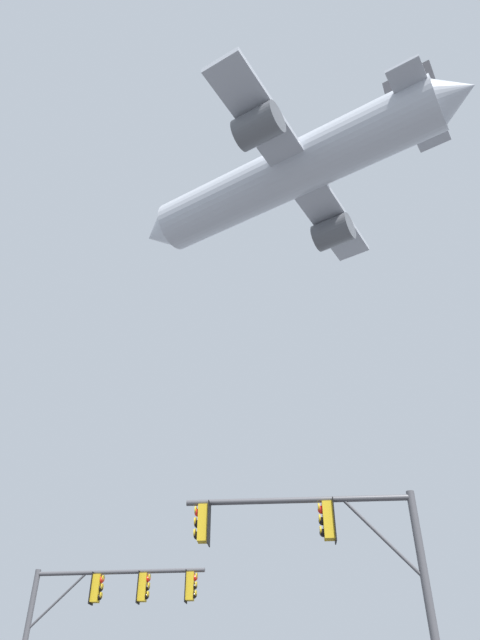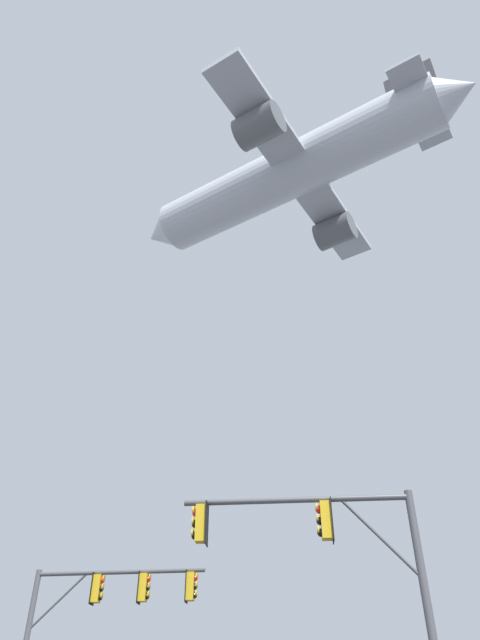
% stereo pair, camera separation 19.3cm
% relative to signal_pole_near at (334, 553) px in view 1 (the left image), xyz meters
% --- Properties ---
extents(signal_pole_near, '(5.72, 1.07, 5.82)m').
position_rel_signal_pole_near_xyz_m(signal_pole_near, '(0.00, 0.00, 0.00)').
color(signal_pole_near, '#4C4C51').
rests_on(signal_pole_near, ground).
extents(signal_pole_far, '(6.16, 1.33, 5.55)m').
position_rel_signal_pole_near_xyz_m(signal_pole_far, '(-6.60, 7.97, -0.07)').
color(signal_pole_far, '#4C4C51').
rests_on(signal_pole_far, ground).
extents(airplane, '(25.99, 20.72, 8.04)m').
position_rel_signal_pole_near_xyz_m(airplane, '(2.88, 16.39, 32.76)').
color(airplane, '#B7BCC6').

